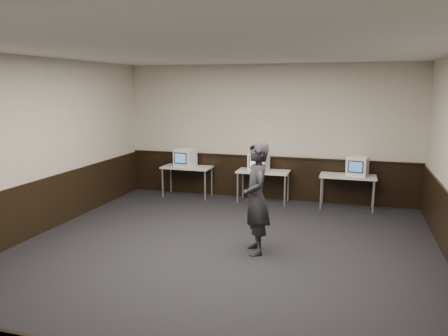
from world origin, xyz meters
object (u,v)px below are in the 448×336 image
object	(u,v)px
desk_left	(187,169)
emac_right	(357,166)
person	(256,198)
desk_center	(263,174)
desk_right	(348,178)
emac_center	(259,162)
emac_left	(185,158)

from	to	relation	value
desk_left	emac_right	distance (m)	4.00
person	desk_center	bearing A→B (deg)	166.45
desk_right	emac_center	xyz separation A→B (m)	(-2.01, -0.02, 0.28)
desk_center	emac_left	world-z (taller)	emac_left
desk_center	emac_center	distance (m)	0.30
emac_center	emac_right	world-z (taller)	emac_right
emac_center	emac_right	bearing A→B (deg)	8.28
person	emac_left	bearing A→B (deg)	-164.81
desk_left	emac_left	xyz separation A→B (m)	(-0.04, -0.03, 0.29)
emac_right	person	xyz separation A→B (m)	(-1.56, -3.15, -0.06)
desk_right	emac_right	bearing A→B (deg)	0.94
desk_center	desk_right	distance (m)	1.90
desk_left	emac_center	world-z (taller)	emac_center
desk_center	emac_left	size ratio (longest dim) A/B	2.32
desk_right	emac_right	size ratio (longest dim) A/B	2.30
desk_left	desk_right	size ratio (longest dim) A/B	1.00
desk_right	desk_left	bearing A→B (deg)	180.00
desk_left	emac_right	bearing A→B (deg)	0.04
desk_right	emac_right	world-z (taller)	emac_right
desk_left	desk_center	size ratio (longest dim) A/B	1.00
desk_right	emac_left	bearing A→B (deg)	-179.56
emac_center	emac_left	bearing A→B (deg)	-172.24
desk_center	emac_center	size ratio (longest dim) A/B	2.44
emac_left	emac_center	bearing A→B (deg)	7.43
desk_left	person	size ratio (longest dim) A/B	0.66
desk_center	person	bearing A→B (deg)	-80.42
emac_right	person	world-z (taller)	person
desk_right	person	world-z (taller)	person
desk_left	emac_center	distance (m)	1.82
emac_center	desk_right	bearing A→B (deg)	8.26
desk_center	emac_right	distance (m)	2.11
emac_left	emac_center	distance (m)	1.83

